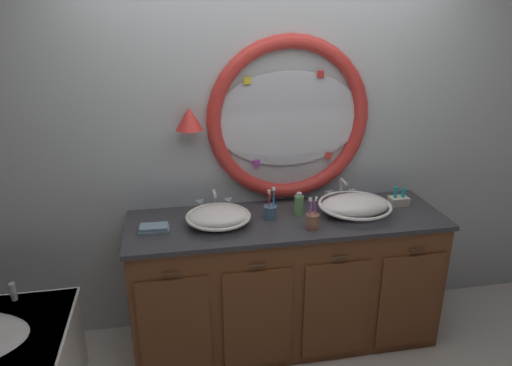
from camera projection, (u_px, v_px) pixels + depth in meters
The scene contains 12 objects.
ground_plane at pixel (282, 360), 3.09m from camera, with size 14.00×14.00×0.00m, color silver.
back_wall_assembly at pixel (267, 142), 3.16m from camera, with size 6.40×0.26×2.60m.
vanity_counter at pixel (285, 279), 3.16m from camera, with size 2.02×0.65×0.91m.
sink_basin_left at pixel (218, 217), 2.88m from camera, with size 0.40×0.40×0.12m.
sink_basin_right at pixel (355, 205), 3.03m from camera, with size 0.47×0.47×0.13m.
faucet_set_left at pixel (214, 202), 3.12m from camera, with size 0.24×0.12×0.14m.
faucet_set_right at pixel (341, 192), 3.27m from camera, with size 0.22×0.12×0.16m.
toothbrush_holder_left at pixel (270, 211), 2.98m from camera, with size 0.09×0.09×0.22m.
toothbrush_holder_right at pixel (313, 220), 2.84m from camera, with size 0.08×0.08×0.21m.
soap_dispenser at pixel (299, 204), 3.03m from camera, with size 0.06×0.07×0.16m.
folded_hand_towel at pixel (154, 229), 2.82m from camera, with size 0.18×0.11×0.04m.
toiletry_basket at pixel (399, 200), 3.19m from camera, with size 0.13×0.08×0.13m.
Camera 1 is at (-0.63, -2.41, 2.17)m, focal length 33.10 mm.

